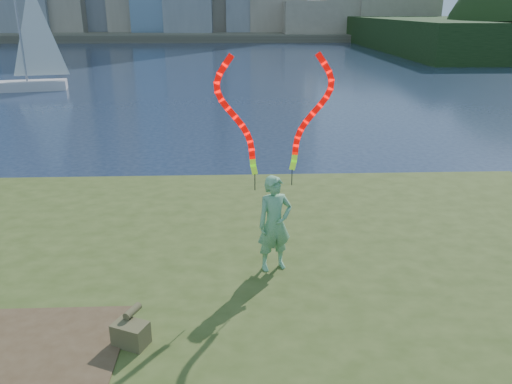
{
  "coord_description": "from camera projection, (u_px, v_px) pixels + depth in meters",
  "views": [
    {
      "loc": [
        1.06,
        -8.63,
        5.3
      ],
      "look_at": [
        1.46,
        1.0,
        1.73
      ],
      "focal_mm": 35.0,
      "sensor_mm": 36.0,
      "label": 1
    }
  ],
  "objects": [
    {
      "name": "sailboat",
      "position": [
        30.0,
        70.0,
        33.68
      ],
      "size": [
        5.33,
        2.67,
        8.02
      ],
      "rotation": [
        0.0,
        0.0,
        0.23
      ],
      "color": "beige",
      "rests_on": "ground"
    },
    {
      "name": "canvas_bag",
      "position": [
        131.0,
        332.0,
        7.06
      ],
      "size": [
        0.56,
        0.64,
        0.45
      ],
      "rotation": [
        0.0,
        0.0,
        -0.42
      ],
      "color": "brown",
      "rests_on": "grassy_knoll"
    },
    {
      "name": "woman_with_ribbons",
      "position": [
        275.0,
        196.0,
        8.74
      ],
      "size": [
        2.0,
        0.79,
        4.14
      ],
      "rotation": [
        0.0,
        0.0,
        0.34
      ],
      "color": "#177F30",
      "rests_on": "grassy_knoll"
    },
    {
      "name": "ground",
      "position": [
        184.0,
        292.0,
        9.89
      ],
      "size": [
        320.0,
        320.0,
        0.0
      ],
      "primitive_type": "plane",
      "color": "#18243C",
      "rests_on": "ground"
    },
    {
      "name": "grassy_knoll",
      "position": [
        169.0,
        354.0,
        7.62
      ],
      "size": [
        20.0,
        18.0,
        0.8
      ],
      "color": "#374619",
      "rests_on": "ground"
    },
    {
      "name": "far_shore",
      "position": [
        229.0,
        33.0,
        98.71
      ],
      "size": [
        320.0,
        40.0,
        1.2
      ],
      "primitive_type": "cube",
      "color": "#474234",
      "rests_on": "ground"
    }
  ]
}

